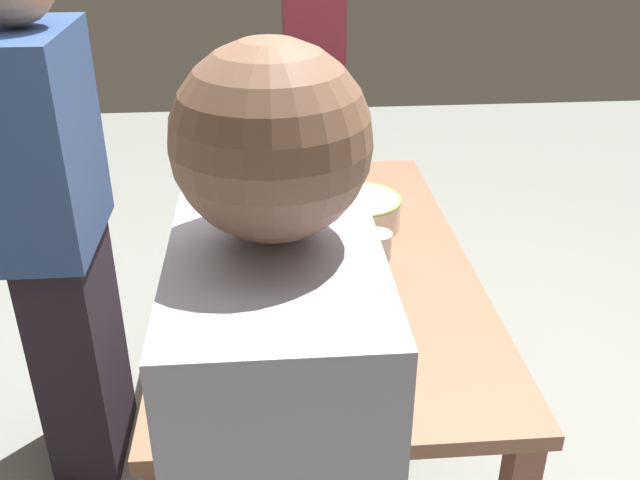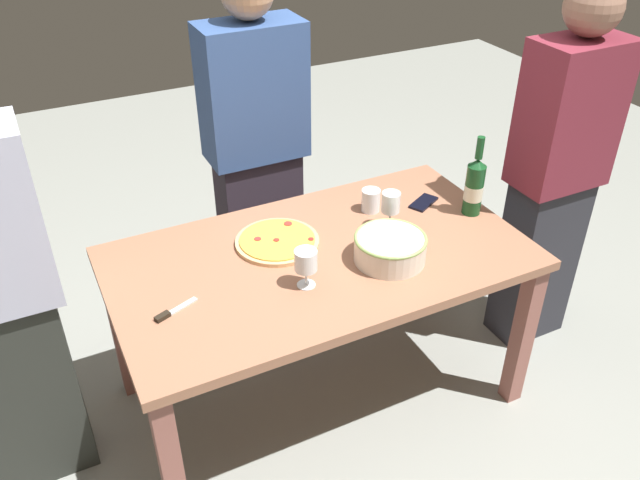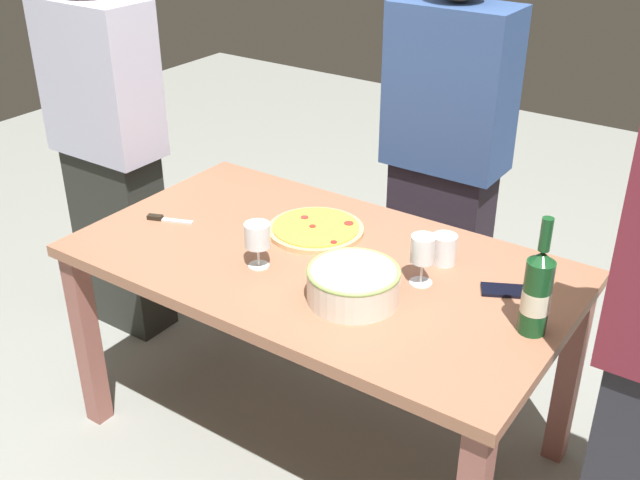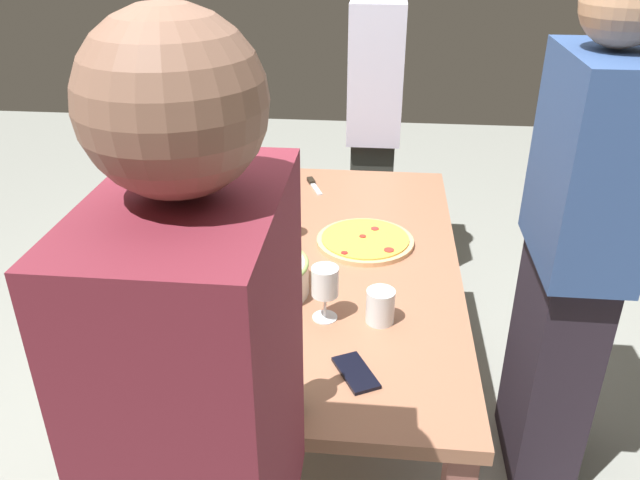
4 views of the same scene
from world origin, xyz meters
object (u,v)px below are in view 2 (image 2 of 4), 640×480
pizza (277,241)px  person_guest_left (556,176)px  wine_glass_by_bottle (306,261)px  person_guest_right (256,151)px  wine_glass_near_pizza (391,204)px  pizza_knife (171,312)px  dining_table (320,274)px  cup_amber (371,200)px  serving_bowl (390,247)px  wine_bottle (474,186)px  cell_phone (423,203)px

pizza → person_guest_left: size_ratio=0.20×
wine_glass_by_bottle → pizza: bearing=87.2°
pizza → person_guest_right: bearing=75.0°
wine_glass_near_pizza → person_guest_left: (0.77, -0.11, -0.00)m
pizza_knife → wine_glass_by_bottle: bearing=-7.3°
dining_table → pizza_knife: pizza_knife is taller
cup_amber → person_guest_right: person_guest_right is taller
pizza → wine_glass_by_bottle: (-0.01, -0.30, 0.10)m
wine_glass_by_bottle → pizza_knife: bearing=172.7°
wine_glass_near_pizza → person_guest_left: person_guest_left is taller
serving_bowl → wine_bottle: (0.49, 0.14, 0.07)m
person_guest_left → cell_phone: bearing=-17.8°
pizza_knife → pizza: bearing=25.3°
wine_glass_by_bottle → person_guest_right: bearing=78.8°
pizza → wine_bottle: 0.85m
wine_glass_by_bottle → cell_phone: bearing=22.9°
dining_table → cell_phone: (0.58, 0.15, 0.10)m
cell_phone → person_guest_right: bearing=12.3°
cell_phone → pizza_knife: (-1.19, -0.24, 0.00)m
pizza → cell_phone: bearing=0.2°
cup_amber → person_guest_left: bearing=-18.5°
wine_bottle → person_guest_right: size_ratio=0.21×
wine_glass_by_bottle → pizza_knife: wine_glass_by_bottle is taller
wine_glass_by_bottle → cup_amber: size_ratio=1.53×
serving_bowl → person_guest_left: (0.89, 0.09, 0.05)m
dining_table → person_guest_right: person_guest_right is taller
wine_bottle → cell_phone: wine_bottle is taller
dining_table → person_guest_left: size_ratio=0.95×
wine_glass_near_pizza → cup_amber: size_ratio=1.65×
dining_table → pizza_knife: 0.63m
dining_table → cell_phone: cell_phone is taller
wine_bottle → cell_phone: 0.24m
wine_glass_by_bottle → cell_phone: wine_glass_by_bottle is taller
cup_amber → cell_phone: 0.24m
wine_glass_by_bottle → cup_amber: wine_glass_by_bottle is taller
wine_glass_near_pizza → cup_amber: wine_glass_near_pizza is taller
wine_glass_near_pizza → cup_amber: 0.16m
dining_table → pizza: (-0.12, 0.14, 0.10)m
cup_amber → person_guest_left: person_guest_left is taller
pizza → serving_bowl: serving_bowl is taller
pizza → cup_amber: (0.46, 0.06, 0.04)m
wine_bottle → person_guest_right: bearing=130.2°
cup_amber → cell_phone: size_ratio=0.68×
pizza_knife → person_guest_left: (1.72, 0.03, 0.10)m
wine_glass_near_pizza → person_guest_left: 0.78m
pizza_knife → person_guest_left: size_ratio=0.10×
person_guest_left → person_guest_right: (-1.06, 0.83, -0.02)m
wine_bottle → serving_bowl: bearing=-163.8°
dining_table → wine_bottle: bearing=-0.4°
person_guest_left → wine_glass_near_pizza: bearing=-4.8°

